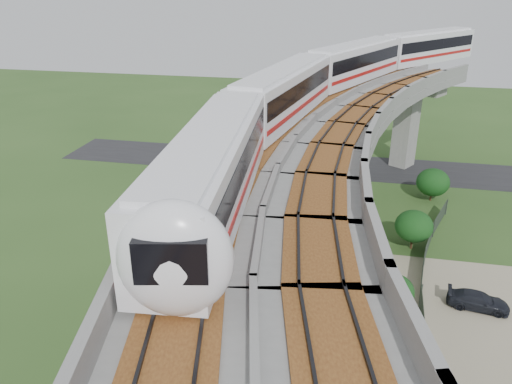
{
  "coord_description": "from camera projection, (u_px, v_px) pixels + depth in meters",
  "views": [
    {
      "loc": [
        3.7,
        -23.74,
        19.64
      ],
      "look_at": [
        -2.0,
        3.84,
        7.5
      ],
      "focal_mm": 35.0,
      "sensor_mm": 36.0,
      "label": 1
    }
  ],
  "objects": [
    {
      "name": "tree_2",
      "position": [
        393.0,
        292.0,
        30.31
      ],
      "size": [
        2.53,
        2.53,
        3.15
      ],
      "color": "#382314",
      "rests_on": "ground"
    },
    {
      "name": "fence",
      "position": [
        449.0,
        347.0,
        27.71
      ],
      "size": [
        3.87,
        38.73,
        1.5
      ],
      "color": "#2D382D",
      "rests_on": "ground"
    },
    {
      "name": "car_dark",
      "position": [
        478.0,
        301.0,
        31.94
      ],
      "size": [
        3.97,
        2.04,
        1.1
      ],
      "primitive_type": "imported",
      "rotation": [
        0.0,
        0.0,
        1.44
      ],
      "color": "black",
      "rests_on": "dirt_lot"
    },
    {
      "name": "tree_0",
      "position": [
        433.0,
        182.0,
        47.0
      ],
      "size": [
        3.06,
        3.06,
        3.18
      ],
      "color": "#382314",
      "rests_on": "ground"
    },
    {
      "name": "tree_3",
      "position": [
        410.0,
        380.0,
        24.22
      ],
      "size": [
        1.97,
        1.97,
        2.51
      ],
      "color": "#382314",
      "rests_on": "ground"
    },
    {
      "name": "ground",
      "position": [
        276.0,
        335.0,
        29.81
      ],
      "size": [
        160.0,
        160.0,
        0.0
      ],
      "primitive_type": "plane",
      "color": "#2D4D1F",
      "rests_on": "ground"
    },
    {
      "name": "metro_train",
      "position": [
        346.0,
        79.0,
        39.23
      ],
      "size": [
        20.86,
        58.89,
        3.64
      ],
      "color": "white",
      "rests_on": "ground"
    },
    {
      "name": "tree_1",
      "position": [
        414.0,
        226.0,
        38.5
      ],
      "size": [
        2.9,
        2.9,
        3.21
      ],
      "color": "#382314",
      "rests_on": "ground"
    },
    {
      "name": "asphalt_road",
      "position": [
        320.0,
        165.0,
        56.79
      ],
      "size": [
        60.0,
        8.0,
        0.03
      ],
      "primitive_type": "cube",
      "color": "#232326",
      "rests_on": "ground"
    },
    {
      "name": "viaduct",
      "position": [
        352.0,
        202.0,
        25.52
      ],
      "size": [
        19.58,
        73.98,
        11.4
      ],
      "color": "#99968E",
      "rests_on": "ground"
    }
  ]
}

